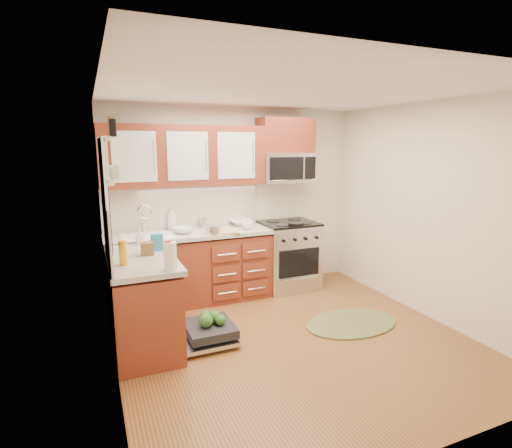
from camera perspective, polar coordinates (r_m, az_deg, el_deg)
name	(u,v)px	position (r m, az deg, el deg)	size (l,w,h in m)	color
floor	(293,339)	(4.39, 5.31, -16.07)	(3.50, 3.50, 0.00)	brown
ceiling	(298,91)	(3.93, 6.00, 18.36)	(3.50, 3.50, 0.00)	white
wall_back	(235,201)	(5.55, -3.03, 3.36)	(3.50, 0.04, 2.50)	beige
wall_front	(436,275)	(2.62, 24.31, -6.62)	(3.50, 0.04, 2.50)	beige
wall_left	(108,239)	(3.51, -20.40, -1.98)	(0.04, 3.50, 2.50)	beige
wall_right	(428,212)	(5.04, 23.41, 1.64)	(0.04, 3.50, 2.50)	beige
base_cabinet_back	(191,270)	(5.25, -9.30, -6.48)	(2.05, 0.60, 0.85)	maroon
base_cabinet_left	(142,304)	(4.27, -15.91, -10.97)	(0.60, 1.25, 0.85)	maroon
countertop_back	(190,234)	(5.12, -9.45, -1.44)	(2.07, 0.64, 0.05)	#A19C93
countertop_left	(141,259)	(4.12, -16.13, -4.83)	(0.64, 1.27, 0.05)	#A19C93
backsplash_back	(184,207)	(5.34, -10.30, 2.45)	(2.05, 0.02, 0.57)	#B4B1A2
backsplash_left	(107,231)	(4.03, -20.53, -0.93)	(0.02, 1.25, 0.57)	#B4B1A2
upper_cabinets	(185,156)	(5.13, -10.16, 9.57)	(2.05, 0.35, 0.75)	maroon
cabinet_over_mw	(285,136)	(5.61, 4.21, 12.49)	(0.76, 0.35, 0.47)	maroon
range	(288,255)	(5.69, 4.63, -4.44)	(0.76, 0.64, 0.95)	silver
microwave	(286,168)	(5.60, 4.26, 8.04)	(0.76, 0.38, 0.40)	silver
sink	(148,246)	(5.03, -15.18, -3.08)	(0.62, 0.50, 0.26)	white
dishwasher	(206,333)	(4.30, -7.18, -15.20)	(0.70, 0.60, 0.20)	silver
window	(104,195)	(3.95, -20.85, 3.83)	(0.03, 1.05, 1.05)	white
window_blind	(105,159)	(3.93, -20.82, 8.63)	(0.02, 0.96, 0.40)	white
shelf_upper	(107,139)	(3.08, -20.53, 11.31)	(0.04, 0.40, 0.03)	white
shelf_lower	(110,181)	(3.09, -20.15, 5.74)	(0.04, 0.40, 0.03)	white
rug	(351,323)	(4.82, 13.48, -13.61)	(1.11, 0.72, 0.02)	olive
skillet	(296,224)	(5.35, 5.76, -0.01)	(0.21, 0.21, 0.04)	black
stock_pot	(213,230)	(4.95, -6.13, -0.82)	(0.18, 0.18, 0.11)	silver
cutting_board	(228,232)	(5.02, -4.06, -1.15)	(0.29, 0.18, 0.02)	tan
canister	(203,222)	(5.35, -7.53, 0.23)	(0.09, 0.09, 0.14)	silver
paper_towel_roll	(170,256)	(3.59, -12.16, -4.51)	(0.12, 0.12, 0.25)	white
mustard_bottle	(123,253)	(3.84, -18.47, -3.97)	(0.07, 0.07, 0.23)	orange
red_bottle	(169,255)	(3.60, -12.39, -4.37)	(0.07, 0.07, 0.26)	#A4240D
wooden_box	(147,249)	(4.14, -15.28, -3.44)	(0.13, 0.09, 0.13)	brown
blue_carton	(157,242)	(4.28, -13.97, -2.54)	(0.11, 0.07, 0.18)	teal
bowl_a	(241,223)	(5.47, -2.13, 0.18)	(0.29, 0.29, 0.07)	#999999
bowl_b	(183,230)	(5.06, -10.38, -0.87)	(0.25, 0.25, 0.08)	#999999
cup	(247,225)	(5.20, -1.23, -0.19)	(0.14, 0.14, 0.11)	#999999
soap_bottle_a	(172,218)	(5.28, -11.95, 0.86)	(0.12, 0.12, 0.31)	#999999
soap_bottle_b	(140,236)	(4.61, -16.30, -1.71)	(0.08, 0.08, 0.18)	#999999
soap_bottle_c	(155,241)	(4.38, -14.26, -2.31)	(0.13, 0.13, 0.17)	#999999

